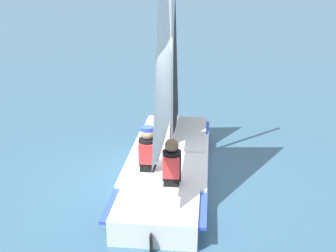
# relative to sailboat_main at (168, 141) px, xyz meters

# --- Properties ---
(ground_plane) EXTENTS (260.00, 260.00, 0.00)m
(ground_plane) POSITION_rel_sailboat_main_xyz_m (-0.02, 0.03, -0.72)
(ground_plane) COLOR #38607A
(sailboat_main) EXTENTS (3.50, 4.47, 5.17)m
(sailboat_main) POSITION_rel_sailboat_main_xyz_m (0.00, 0.00, 0.00)
(sailboat_main) COLOR white
(sailboat_main) RESTS_ON ground_plane
(sailor_helm) EXTENTS (0.41, 0.43, 1.16)m
(sailor_helm) POSITION_rel_sailboat_main_xyz_m (0.01, -0.58, -0.09)
(sailor_helm) COLOR black
(sailor_helm) RESTS_ON ground_plane
(sailor_crew) EXTENTS (0.41, 0.43, 1.16)m
(sailor_crew) POSITION_rel_sailboat_main_xyz_m (0.64, -0.76, -0.10)
(sailor_crew) COLOR black
(sailor_crew) RESTS_ON ground_plane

